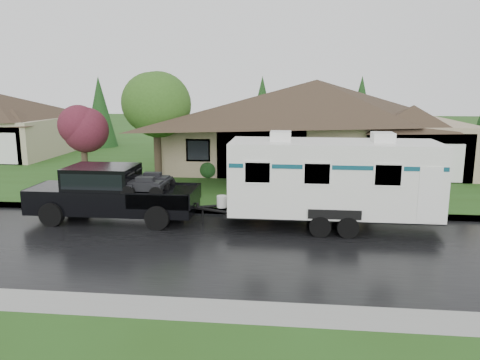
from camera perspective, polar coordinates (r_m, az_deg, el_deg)
name	(u,v)px	position (r m, az deg, el deg)	size (l,w,h in m)	color
ground	(278,230)	(17.87, 4.63, -6.14)	(140.00, 140.00, 0.00)	#274C17
road	(276,248)	(15.98, 4.41, -8.29)	(140.00, 8.00, 0.01)	black
curb	(279,213)	(20.01, 4.82, -3.99)	(140.00, 0.50, 0.15)	gray
lawn	(284,164)	(32.47, 5.42, 2.01)	(140.00, 26.00, 0.15)	#274C17
house_main	(321,114)	(30.98, 9.80, 7.98)	(19.44, 10.80, 6.90)	gray
tree_left_green	(156,104)	(26.27, -10.20, 9.10)	(3.69, 3.69, 6.11)	#382B1E
tree_red	(83,129)	(26.48, -18.63, 5.85)	(2.55, 2.55, 4.22)	#382B1E
shrub_row	(318,171)	(26.80, 9.53, 1.13)	(13.60, 1.00, 1.00)	#143814
pickup_truck	(111,191)	(19.61, -15.50, -1.34)	(6.66, 2.53, 2.22)	black
travel_trailer	(333,177)	(18.14, 11.22, 0.32)	(8.22, 2.89, 3.69)	white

